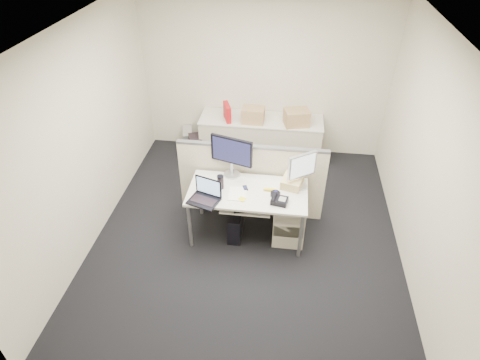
# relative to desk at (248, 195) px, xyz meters

# --- Properties ---
(floor) EXTENTS (4.00, 4.50, 0.01)m
(floor) POSITION_rel_desk_xyz_m (0.00, 0.00, -0.67)
(floor) COLOR black
(floor) RESTS_ON ground
(ceiling) EXTENTS (4.00, 4.50, 0.01)m
(ceiling) POSITION_rel_desk_xyz_m (0.00, 0.00, 2.04)
(ceiling) COLOR white
(ceiling) RESTS_ON ground
(wall_back) EXTENTS (4.00, 0.02, 2.70)m
(wall_back) POSITION_rel_desk_xyz_m (0.00, 2.25, 0.69)
(wall_back) COLOR beige
(wall_back) RESTS_ON ground
(wall_front) EXTENTS (4.00, 0.02, 2.70)m
(wall_front) POSITION_rel_desk_xyz_m (0.00, -2.25, 0.69)
(wall_front) COLOR beige
(wall_front) RESTS_ON ground
(wall_left) EXTENTS (0.02, 4.50, 2.70)m
(wall_left) POSITION_rel_desk_xyz_m (-2.00, 0.00, 0.69)
(wall_left) COLOR beige
(wall_left) RESTS_ON ground
(wall_right) EXTENTS (0.02, 4.50, 2.70)m
(wall_right) POSITION_rel_desk_xyz_m (2.00, 0.00, 0.69)
(wall_right) COLOR beige
(wall_right) RESTS_ON ground
(desk) EXTENTS (1.50, 0.75, 0.73)m
(desk) POSITION_rel_desk_xyz_m (0.00, 0.00, 0.00)
(desk) COLOR silver
(desk) RESTS_ON floor
(keyboard_tray) EXTENTS (0.62, 0.32, 0.02)m
(keyboard_tray) POSITION_rel_desk_xyz_m (0.00, -0.18, -0.04)
(keyboard_tray) COLOR silver
(keyboard_tray) RESTS_ON desk
(drawer_pedestal) EXTENTS (0.40, 0.55, 0.65)m
(drawer_pedestal) POSITION_rel_desk_xyz_m (0.55, 0.05, -0.34)
(drawer_pedestal) COLOR beige
(drawer_pedestal) RESTS_ON floor
(cubicle_partition) EXTENTS (2.00, 0.06, 1.10)m
(cubicle_partition) POSITION_rel_desk_xyz_m (0.00, 0.45, -0.11)
(cubicle_partition) COLOR beige
(cubicle_partition) RESTS_ON floor
(back_counter) EXTENTS (2.00, 0.60, 0.72)m
(back_counter) POSITION_rel_desk_xyz_m (0.00, 1.93, -0.30)
(back_counter) COLOR beige
(back_counter) RESTS_ON floor
(monitor_main) EXTENTS (0.61, 0.37, 0.57)m
(monitor_main) POSITION_rel_desk_xyz_m (-0.25, 0.32, 0.35)
(monitor_main) COLOR black
(monitor_main) RESTS_ON desk
(monitor_small) EXTENTS (0.44, 0.39, 0.48)m
(monitor_small) POSITION_rel_desk_xyz_m (0.65, 0.18, 0.31)
(monitor_small) COLOR #B7B7BC
(monitor_small) RESTS_ON desk
(laptop) EXTENTS (0.42, 0.36, 0.27)m
(laptop) POSITION_rel_desk_xyz_m (-0.51, -0.28, 0.20)
(laptop) COLOR black
(laptop) RESTS_ON desk
(trackball) EXTENTS (0.16, 0.16, 0.05)m
(trackball) POSITION_rel_desk_xyz_m (0.35, -0.05, 0.09)
(trackball) COLOR black
(trackball) RESTS_ON desk
(desk_phone) EXTENTS (0.22, 0.19, 0.06)m
(desk_phone) POSITION_rel_desk_xyz_m (0.41, -0.18, 0.10)
(desk_phone) COLOR black
(desk_phone) RESTS_ON desk
(paper_stack) EXTENTS (0.22, 0.28, 0.01)m
(paper_stack) POSITION_rel_desk_xyz_m (-0.12, -0.08, 0.07)
(paper_stack) COLOR white
(paper_stack) RESTS_ON desk
(sticky_pad) EXTENTS (0.10, 0.10, 0.01)m
(sticky_pad) POSITION_rel_desk_xyz_m (-0.05, -0.18, 0.07)
(sticky_pad) COLOR yellow
(sticky_pad) RESTS_ON desk
(travel_mug) EXTENTS (0.10, 0.10, 0.17)m
(travel_mug) POSITION_rel_desk_xyz_m (-0.35, 0.02, 0.15)
(travel_mug) COLOR black
(travel_mug) RESTS_ON desk
(banana) EXTENTS (0.18, 0.05, 0.04)m
(banana) POSITION_rel_desk_xyz_m (0.28, 0.04, 0.09)
(banana) COLOR yellow
(banana) RESTS_ON desk
(cellphone) EXTENTS (0.08, 0.11, 0.01)m
(cellphone) POSITION_rel_desk_xyz_m (-0.04, 0.05, 0.07)
(cellphone) COLOR black
(cellphone) RESTS_ON desk
(manila_folders) EXTENTS (0.31, 0.36, 0.12)m
(manila_folders) POSITION_rel_desk_xyz_m (0.55, 0.20, 0.12)
(manila_folders) COLOR tan
(manila_folders) RESTS_ON desk
(keyboard) EXTENTS (0.42, 0.23, 0.02)m
(keyboard) POSITION_rel_desk_xyz_m (0.05, -0.22, -0.02)
(keyboard) COLOR black
(keyboard) RESTS_ON keyboard_tray
(pc_tower_desk) EXTENTS (0.17, 0.42, 0.39)m
(pc_tower_desk) POSITION_rel_desk_xyz_m (-0.15, -0.05, -0.47)
(pc_tower_desk) COLOR black
(pc_tower_desk) RESTS_ON floor
(pc_tower_spare_dark) EXTENTS (0.36, 0.52, 0.45)m
(pc_tower_spare_dark) POSITION_rel_desk_xyz_m (-1.05, 1.63, -0.44)
(pc_tower_spare_dark) COLOR black
(pc_tower_spare_dark) RESTS_ON floor
(pc_tower_spare_silver) EXTENTS (0.26, 0.43, 0.38)m
(pc_tower_spare_silver) POSITION_rel_desk_xyz_m (-1.30, 2.03, -0.48)
(pc_tower_spare_silver) COLOR #B7B7BC
(pc_tower_spare_silver) RESTS_ON floor
(cardboard_box_left) EXTENTS (0.36, 0.28, 0.27)m
(cardboard_box_left) POSITION_rel_desk_xyz_m (-0.13, 1.81, 0.19)
(cardboard_box_left) COLOR #A57954
(cardboard_box_left) RESTS_ON back_counter
(cardboard_box_right) EXTENTS (0.44, 0.38, 0.27)m
(cardboard_box_right) POSITION_rel_desk_xyz_m (0.57, 1.81, 0.19)
(cardboard_box_right) COLOR #A57954
(cardboard_box_right) RESTS_ON back_counter
(red_binder) EXTENTS (0.18, 0.32, 0.29)m
(red_binder) POSITION_rel_desk_xyz_m (-0.55, 1.83, 0.20)
(red_binder) COLOR #AD1016
(red_binder) RESTS_ON back_counter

